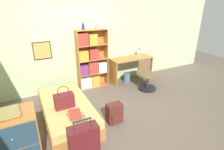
# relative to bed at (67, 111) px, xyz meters

# --- Properties ---
(ground_plane) EXTENTS (14.00, 14.00, 0.00)m
(ground_plane) POSITION_rel_bed_xyz_m (0.77, -0.02, -0.21)
(ground_plane) COLOR #66564C
(wall_back) EXTENTS (10.00, 0.09, 2.60)m
(wall_back) POSITION_rel_bed_xyz_m (0.77, 1.48, 1.09)
(wall_back) COLOR beige
(wall_back) RESTS_ON ground_plane
(bed) EXTENTS (0.93, 1.93, 0.42)m
(bed) POSITION_rel_bed_xyz_m (0.00, 0.00, 0.00)
(bed) COLOR #B77538
(bed) RESTS_ON ground_plane
(handbag) EXTENTS (0.38, 0.19, 0.47)m
(handbag) POSITION_rel_bed_xyz_m (-0.06, -0.19, 0.36)
(handbag) COLOR maroon
(handbag) RESTS_ON bed
(book_stack_on_bed) EXTENTS (0.29, 0.37, 0.06)m
(book_stack_on_bed) POSITION_rel_bed_xyz_m (0.04, -0.58, 0.24)
(book_stack_on_bed) COLOR #7A336B
(book_stack_on_bed) RESTS_ON bed
(suitcase) EXTENTS (0.45, 0.22, 0.83)m
(suitcase) POSITION_rel_bed_xyz_m (-0.04, -1.30, 0.15)
(suitcase) COLOR #5B191E
(suitcase) RESTS_ON ground_plane
(dresser) EXTENTS (0.68, 0.56, 0.86)m
(dresser) POSITION_rel_bed_xyz_m (-0.95, -0.75, 0.22)
(dresser) COLOR #B77538
(dresser) RESTS_ON ground_plane
(magazine_pile_on_dresser) EXTENTS (0.31, 0.38, 0.04)m
(magazine_pile_on_dresser) POSITION_rel_bed_xyz_m (-0.94, -0.71, 0.67)
(magazine_pile_on_dresser) COLOR #7A336B
(magazine_pile_on_dresser) RESTS_ON dresser
(bookcase) EXTENTS (0.88, 0.29, 1.70)m
(bookcase) POSITION_rel_bed_xyz_m (1.05, 1.28, 0.58)
(bookcase) COLOR #B77538
(bookcase) RESTS_ON ground_plane
(bottle_green) EXTENTS (0.08, 0.08, 0.20)m
(bottle_green) POSITION_rel_bed_xyz_m (0.90, 1.30, 1.57)
(bottle_green) COLOR navy
(bottle_green) RESTS_ON bookcase
(bottle_brown) EXTENTS (0.08, 0.08, 0.29)m
(bottle_brown) POSITION_rel_bed_xyz_m (1.33, 1.32, 1.61)
(bottle_brown) COLOR #B7BCC1
(bottle_brown) RESTS_ON bookcase
(desk) EXTENTS (1.34, 0.56, 0.77)m
(desk) POSITION_rel_bed_xyz_m (2.37, 1.15, 0.34)
(desk) COLOR #B77538
(desk) RESTS_ON ground_plane
(desk_lamp) EXTENTS (0.18, 0.14, 0.35)m
(desk_lamp) POSITION_rel_bed_xyz_m (2.70, 1.16, 0.79)
(desk_lamp) COLOR #ADA89E
(desk_lamp) RESTS_ON desk
(desk_chair) EXTENTS (0.51, 0.51, 0.87)m
(desk_chair) POSITION_rel_bed_xyz_m (2.45, 0.41, 0.07)
(desk_chair) COLOR black
(desk_chair) RESTS_ON ground_plane
(backpack) EXTENTS (0.32, 0.23, 0.43)m
(backpack) POSITION_rel_bed_xyz_m (0.86, -0.57, 0.01)
(backpack) COLOR #56231E
(backpack) RESTS_ON ground_plane
(waste_bin) EXTENTS (0.21, 0.21, 0.30)m
(waste_bin) POSITION_rel_bed_xyz_m (2.19, 1.09, -0.06)
(waste_bin) COLOR slate
(waste_bin) RESTS_ON ground_plane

